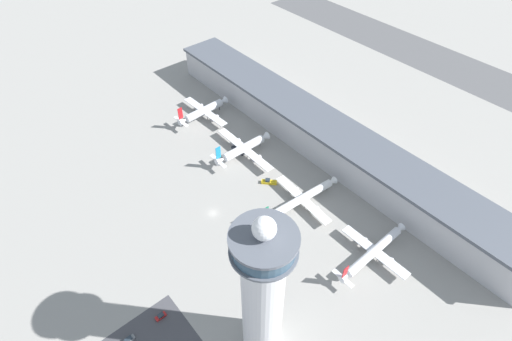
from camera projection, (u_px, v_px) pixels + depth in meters
The scene contains 13 objects.
ground_plane at pixel (213, 213), 181.85m from camera, with size 1000.00×1000.00×0.00m, color gray.
terminal_building at pixel (321, 135), 207.73m from camera, with size 220.77×25.00×18.63m.
runway_strip at pixel (452, 67), 276.35m from camera, with size 331.16×44.00×0.01m, color #515154.
control_tower at pixel (263, 292), 117.64m from camera, with size 18.44×18.44×66.23m.
airplane_gate_alpha at pixel (204, 111), 230.79m from camera, with size 35.77×33.76×14.04m.
airplane_gate_bravo at pixel (243, 149), 207.41m from camera, with size 41.37×33.69×13.76m.
airplane_gate_charlie at pixel (301, 199), 182.74m from camera, with size 34.89×43.21×11.65m.
airplane_gate_delta at pixel (374, 252), 161.64m from camera, with size 31.49×39.59×11.75m.
service_truck_catering at pixel (238, 150), 211.79m from camera, with size 8.67×3.18×2.65m.
service_truck_fuel at pixel (271, 289), 153.35m from camera, with size 4.44×7.74×2.79m.
service_truck_baggage at pixel (269, 182), 194.91m from camera, with size 7.00×6.79×2.52m.
car_black_suv at pixel (161, 316), 145.88m from camera, with size 1.86×4.10×1.51m.
car_green_van at pixel (128, 340), 139.65m from camera, with size 1.84×4.79×1.46m.
Camera 1 is at (102.30, -60.53, 140.37)m, focal length 28.00 mm.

